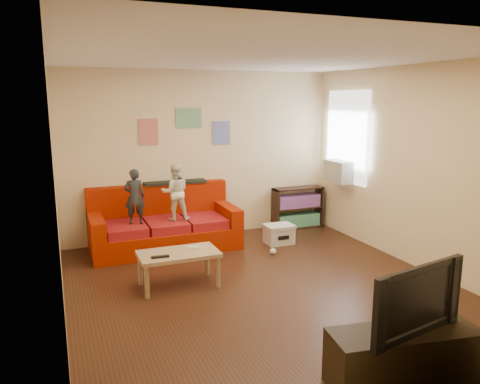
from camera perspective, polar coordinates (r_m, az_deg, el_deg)
name	(u,v)px	position (r m, az deg, el deg)	size (l,w,h in m)	color
room_shell	(266,179)	(5.36, 3.19, 1.57)	(4.52, 5.02, 2.72)	#3A1E10
sofa	(164,227)	(7.28, -9.25, -4.19)	(2.20, 1.01, 0.97)	#9C1B01
child_a	(135,197)	(6.91, -12.73, -0.55)	(0.30, 0.19, 0.81)	#23272A
child_b	(175,192)	(7.02, -7.91, -0.01)	(0.42, 0.32, 0.85)	white
coffee_table	(179,257)	(5.77, -7.50, -7.85)	(0.96, 0.53, 0.43)	tan
remote	(160,257)	(5.58, -9.71, -7.79)	(0.21, 0.05, 0.02)	black
game_controller	(193,248)	(5.84, -5.73, -6.77)	(0.15, 0.04, 0.03)	white
bookshelf	(297,210)	(8.34, 7.01, -2.15)	(0.90, 0.27, 0.72)	black
window	(347,137)	(7.86, 12.90, 6.56)	(0.04, 1.08, 1.48)	white
ac_unit	(339,171)	(7.85, 12.00, 2.48)	(0.28, 0.55, 0.35)	#B7B2A3
artwork_left	(148,132)	(7.42, -11.10, 7.22)	(0.30, 0.01, 0.40)	#D87266
artwork_center	(189,118)	(7.56, -6.26, 8.96)	(0.42, 0.01, 0.32)	#72B27F
artwork_right	(221,133)	(7.74, -2.27, 7.22)	(0.30, 0.01, 0.38)	#727FCC
file_box	(279,234)	(7.43, 4.77, -5.11)	(0.44, 0.34, 0.31)	silver
tv_stand	(403,357)	(4.18, 19.30, -18.44)	(1.22, 0.41, 0.46)	black
television	(408,297)	(3.95, 19.79, -11.94)	(0.99, 0.13, 0.57)	black
tissue	(273,251)	(6.95, 4.05, -7.24)	(0.09, 0.09, 0.09)	silver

